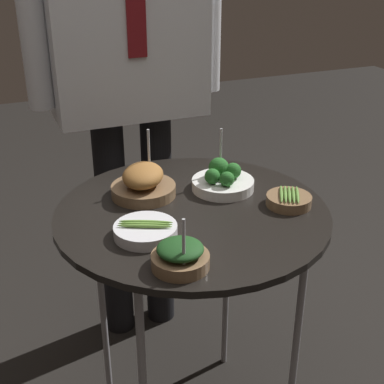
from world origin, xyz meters
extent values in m
cylinder|color=black|center=(0.00, 0.00, 0.76)|extent=(0.71, 0.71, 0.02)
cylinder|color=gray|center=(0.21, -0.21, 0.38)|extent=(0.02, 0.02, 0.75)
cylinder|color=gray|center=(0.21, 0.21, 0.38)|extent=(0.02, 0.02, 0.75)
cylinder|color=gray|center=(-0.21, 0.21, 0.38)|extent=(0.02, 0.02, 0.75)
cylinder|color=brown|center=(0.24, -0.07, 0.79)|extent=(0.12, 0.12, 0.03)
ellipsoid|color=#5B8938|center=(0.26, -0.08, 0.80)|extent=(0.06, 0.09, 0.01)
ellipsoid|color=#5B8938|center=(0.25, -0.08, 0.80)|extent=(0.06, 0.09, 0.01)
ellipsoid|color=#5B8938|center=(0.24, -0.07, 0.80)|extent=(0.06, 0.09, 0.01)
ellipsoid|color=#5B8938|center=(0.23, -0.07, 0.80)|extent=(0.06, 0.09, 0.01)
ellipsoid|color=#5B8938|center=(0.23, -0.06, 0.80)|extent=(0.06, 0.09, 0.01)
cylinder|color=white|center=(0.13, 0.08, 0.79)|extent=(0.17, 0.17, 0.03)
sphere|color=#236023|center=(0.16, 0.08, 0.82)|extent=(0.05, 0.05, 0.05)
sphere|color=#236023|center=(0.12, 0.10, 0.83)|extent=(0.06, 0.06, 0.06)
sphere|color=#236023|center=(0.09, 0.07, 0.82)|extent=(0.04, 0.04, 0.04)
sphere|color=#236023|center=(0.12, 0.04, 0.82)|extent=(0.04, 0.04, 0.04)
cylinder|color=#ADADB2|center=(0.14, 0.13, 0.85)|extent=(0.01, 0.01, 0.16)
cylinder|color=silver|center=(-0.15, -0.08, 0.79)|extent=(0.15, 0.15, 0.03)
ellipsoid|color=olive|center=(-0.15, -0.07, 0.80)|extent=(0.12, 0.06, 0.01)
ellipsoid|color=olive|center=(-0.15, -0.08, 0.80)|extent=(0.12, 0.06, 0.01)
ellipsoid|color=olive|center=(-0.16, -0.09, 0.80)|extent=(0.12, 0.06, 0.01)
cylinder|color=brown|center=(-0.09, 0.13, 0.79)|extent=(0.18, 0.18, 0.03)
ellipsoid|color=#93602D|center=(-0.09, 0.13, 0.83)|extent=(0.16, 0.18, 0.06)
cylinder|color=#ADADB2|center=(-0.06, 0.16, 0.86)|extent=(0.01, 0.01, 0.17)
cylinder|color=brown|center=(-0.12, -0.24, 0.79)|extent=(0.13, 0.13, 0.03)
ellipsoid|color=#194219|center=(-0.12, -0.24, 0.82)|extent=(0.10, 0.10, 0.03)
cylinder|color=#ADADB2|center=(-0.13, -0.27, 0.84)|extent=(0.01, 0.01, 0.13)
cylinder|color=black|center=(-0.08, 0.55, 0.44)|extent=(0.11, 0.11, 0.87)
cylinder|color=black|center=(0.09, 0.55, 0.44)|extent=(0.11, 0.11, 0.87)
cube|color=silver|center=(0.00, 0.55, 1.20)|extent=(0.49, 0.24, 0.65)
cylinder|color=silver|center=(-0.28, 0.55, 1.22)|extent=(0.08, 0.08, 0.60)
camera|label=1|loc=(-0.46, -1.13, 1.41)|focal=50.00mm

